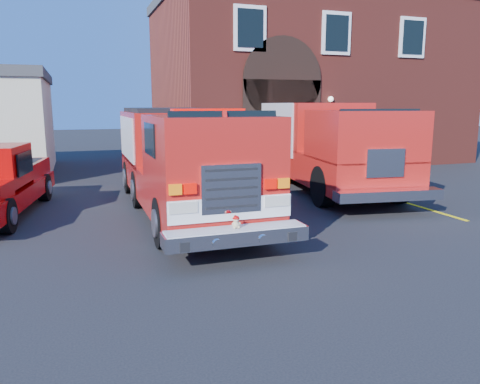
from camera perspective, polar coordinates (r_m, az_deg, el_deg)
name	(u,v)px	position (r m, az deg, el deg)	size (l,w,h in m)	color
ground	(222,240)	(10.49, -2.19, -5.85)	(100.00, 100.00, 0.00)	black
parking_stripe_near	(427,209)	(14.52, 21.86, -1.94)	(0.12, 3.00, 0.01)	yellow
parking_stripe_mid	(367,191)	(16.84, 15.18, 0.11)	(0.12, 3.00, 0.01)	yellow
parking_stripe_far	(324,178)	(19.34, 10.17, 1.65)	(0.12, 3.00, 0.01)	yellow
fire_station	(303,80)	(26.48, 7.69, 13.32)	(15.20, 10.20, 8.45)	maroon
fire_engine	(182,159)	(13.00, -7.14, 4.02)	(2.74, 9.38, 2.89)	black
secondary_truck	(323,142)	(17.15, 10.10, 6.04)	(4.09, 9.61, 3.02)	black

